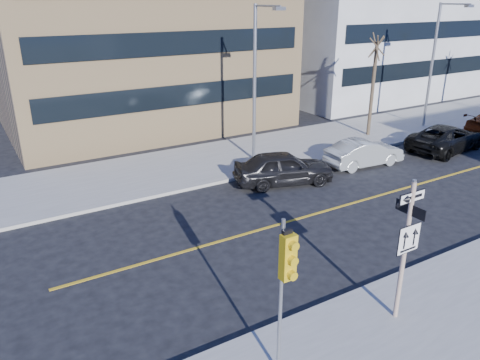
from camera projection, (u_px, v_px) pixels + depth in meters
ground at (334, 277)px, 15.06m from camera, size 120.00×120.00×0.00m
far_sidewalk at (411, 123)px, 33.28m from camera, size 66.00×6.00×0.15m
road_centerline at (458, 173)px, 24.03m from camera, size 40.00×0.14×0.01m
sign_pole at (406, 243)px, 12.17m from camera, size 0.92×0.92×4.06m
traffic_signal at (286, 270)px, 9.91m from camera, size 0.32×0.45×4.00m
parked_car_a at (283, 168)px, 22.38m from camera, size 3.21×5.11×1.62m
parked_car_b at (364, 153)px, 24.86m from camera, size 1.88×4.43×1.42m
parked_car_c at (446, 138)px, 27.36m from camera, size 3.22×5.74×1.52m
streetlight_a at (257, 75)px, 23.83m from camera, size 0.55×2.25×8.00m
streetlight_b at (436, 58)px, 30.59m from camera, size 0.55×2.25×8.00m
street_tree_west at (377, 49)px, 28.33m from camera, size 1.80×1.80×6.35m
building_grey_mid at (361, 8)px, 43.04m from camera, size 20.00×16.00×15.00m
building_grey_far at (472, 1)px, 55.38m from camera, size 18.00×18.00×16.00m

